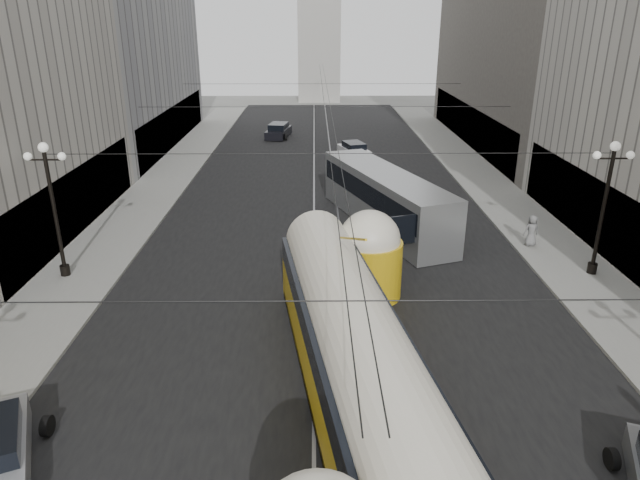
{
  "coord_description": "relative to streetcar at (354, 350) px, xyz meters",
  "views": [
    {
      "loc": [
        -0.7,
        -6.81,
        11.64
      ],
      "look_at": [
        -0.51,
        13.48,
        3.67
      ],
      "focal_mm": 32.0,
      "sensor_mm": 36.0,
      "label": 1
    }
  ],
  "objects": [
    {
      "name": "sidewalk_right",
      "position": [
        11.5,
        27.56,
        -1.89
      ],
      "size": [
        4.0,
        72.0,
        0.15
      ],
      "primitive_type": "cube",
      "color": "gray",
      "rests_on": "ground"
    },
    {
      "name": "city_bus",
      "position": [
        2.93,
        16.78,
        -0.2
      ],
      "size": [
        6.77,
        13.15,
        3.22
      ],
      "color": "#949799",
      "rests_on": "ground"
    },
    {
      "name": "pedestrian_sidewalk_right",
      "position": [
        10.36,
        13.08,
        -0.96
      ],
      "size": [
        0.91,
        0.66,
        1.7
      ],
      "primitive_type": "imported",
      "rotation": [
        0.0,
        0.0,
        3.33
      ],
      "color": "slate",
      "rests_on": "sidewalk_right"
    },
    {
      "name": "rail_left",
      "position": [
        -1.25,
        24.06,
        -1.96
      ],
      "size": [
        0.12,
        85.0,
        0.04
      ],
      "primitive_type": "cube",
      "color": "gray",
      "rests_on": "ground"
    },
    {
      "name": "sidewalk_left",
      "position": [
        -12.5,
        27.56,
        -1.89
      ],
      "size": [
        4.0,
        72.0,
        0.15
      ],
      "primitive_type": "cube",
      "color": "gray",
      "rests_on": "ground"
    },
    {
      "name": "streetcar",
      "position": [
        0.0,
        0.0,
        0.0
      ],
      "size": [
        5.23,
        18.14,
        4.02
      ],
      "color": "gold",
      "rests_on": "ground"
    },
    {
      "name": "road",
      "position": [
        -0.5,
        24.06,
        -1.96
      ],
      "size": [
        20.0,
        85.0,
        0.02
      ],
      "primitive_type": "cube",
      "color": "black",
      "rests_on": "ground"
    },
    {
      "name": "lamppost_right_mid",
      "position": [
        12.1,
        9.56,
        1.78
      ],
      "size": [
        1.86,
        0.44,
        6.37
      ],
      "color": "black",
      "rests_on": "sidewalk_right"
    },
    {
      "name": "sedan_dark_far",
      "position": [
        -4.9,
        43.43,
        -1.31
      ],
      "size": [
        2.62,
        4.83,
        1.45
      ],
      "color": "black",
      "rests_on": "ground"
    },
    {
      "name": "lamppost_left_mid",
      "position": [
        -13.1,
        9.56,
        1.78
      ],
      "size": [
        1.86,
        0.44,
        6.37
      ],
      "color": "black",
      "rests_on": "sidewalk_left"
    },
    {
      "name": "rail_right",
      "position": [
        0.25,
        24.06,
        -1.96
      ],
      "size": [
        0.12,
        85.0,
        0.04
      ],
      "primitive_type": "cube",
      "color": "gray",
      "rests_on": "ground"
    },
    {
      "name": "catenary",
      "position": [
        -0.38,
        23.05,
        3.92
      ],
      "size": [
        25.0,
        72.0,
        0.23
      ],
      "color": "black",
      "rests_on": "ground"
    },
    {
      "name": "sedan_white_far",
      "position": [
        2.28,
        34.54,
        -1.37
      ],
      "size": [
        2.88,
        4.49,
        1.32
      ],
      "color": "white",
      "rests_on": "ground"
    }
  ]
}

